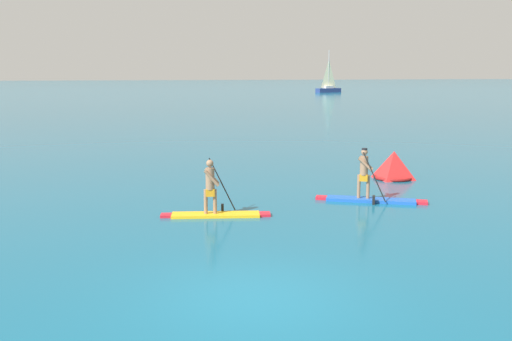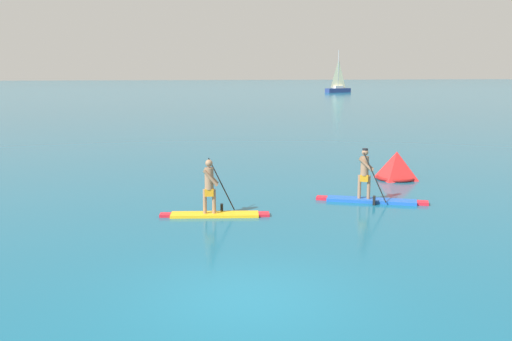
{
  "view_description": "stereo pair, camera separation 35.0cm",
  "coord_description": "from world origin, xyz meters",
  "px_view_note": "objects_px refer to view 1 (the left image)",
  "views": [
    {
      "loc": [
        -1.84,
        -10.45,
        4.27
      ],
      "look_at": [
        1.41,
        7.77,
        1.09
      ],
      "focal_mm": 41.65,
      "sensor_mm": 36.0,
      "label": 1
    },
    {
      "loc": [
        -1.5,
        -10.5,
        4.27
      ],
      "look_at": [
        1.41,
        7.77,
        1.09
      ],
      "focal_mm": 41.65,
      "sensor_mm": 36.0,
      "label": 2
    }
  ],
  "objects_px": {
    "race_marker_buoy": "(394,167)",
    "sailboat_right_horizon": "(328,87)",
    "paddleboarder_far_right": "(369,190)",
    "paddleboarder_mid_center": "(214,203)"
  },
  "relations": [
    {
      "from": "paddleboarder_mid_center",
      "to": "sailboat_right_horizon",
      "type": "height_order",
      "value": "sailboat_right_horizon"
    },
    {
      "from": "sailboat_right_horizon",
      "to": "paddleboarder_mid_center",
      "type": "bearing_deg",
      "value": 48.4
    },
    {
      "from": "race_marker_buoy",
      "to": "sailboat_right_horizon",
      "type": "relative_size",
      "value": 0.24
    },
    {
      "from": "paddleboarder_mid_center",
      "to": "race_marker_buoy",
      "type": "distance_m",
      "value": 8.96
    },
    {
      "from": "paddleboarder_mid_center",
      "to": "paddleboarder_far_right",
      "type": "relative_size",
      "value": 0.94
    },
    {
      "from": "paddleboarder_far_right",
      "to": "race_marker_buoy",
      "type": "relative_size",
      "value": 1.89
    },
    {
      "from": "paddleboarder_far_right",
      "to": "sailboat_right_horizon",
      "type": "bearing_deg",
      "value": 96.33
    },
    {
      "from": "paddleboarder_far_right",
      "to": "sailboat_right_horizon",
      "type": "distance_m",
      "value": 90.97
    },
    {
      "from": "race_marker_buoy",
      "to": "sailboat_right_horizon",
      "type": "height_order",
      "value": "sailboat_right_horizon"
    },
    {
      "from": "paddleboarder_far_right",
      "to": "race_marker_buoy",
      "type": "distance_m",
      "value": 4.41
    }
  ]
}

